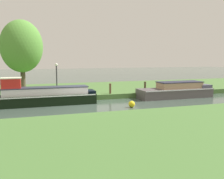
% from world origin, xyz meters
% --- Properties ---
extents(ground_plane, '(120.00, 120.00, 0.00)m').
position_xyz_m(ground_plane, '(0.00, 0.00, 0.00)').
color(ground_plane, '#3E4F44').
extents(riverbank_far, '(72.00, 10.00, 0.40)m').
position_xyz_m(riverbank_far, '(0.00, 7.00, 0.20)').
color(riverbank_far, '#486D33').
rests_on(riverbank_far, ground_plane).
extents(riverbank_near, '(72.00, 10.00, 0.40)m').
position_xyz_m(riverbank_near, '(0.00, -9.00, 0.20)').
color(riverbank_near, '#456E33').
rests_on(riverbank_near, ground_plane).
extents(black_barge, '(8.22, 1.56, 1.99)m').
position_xyz_m(black_barge, '(-3.07, 1.20, 0.63)').
color(black_barge, black).
rests_on(black_barge, ground_plane).
extents(slate_narrowboat, '(6.34, 1.89, 1.33)m').
position_xyz_m(slate_narrowboat, '(8.08, 1.20, 0.57)').
color(slate_narrowboat, '#514A4B').
rests_on(slate_narrowboat, ground_plane).
extents(willow_tree_left, '(3.68, 3.27, 6.24)m').
position_xyz_m(willow_tree_left, '(-4.19, 6.93, 4.30)').
color(willow_tree_left, brown).
rests_on(willow_tree_left, riverbank_far).
extents(lamp_post, '(0.24, 0.24, 2.49)m').
position_xyz_m(lamp_post, '(-1.54, 3.62, 2.00)').
color(lamp_post, '#333338').
rests_on(lamp_post, riverbank_far).
extents(mooring_post_near, '(0.18, 0.18, 0.89)m').
position_xyz_m(mooring_post_near, '(5.75, 2.43, 0.84)').
color(mooring_post_near, '#453826').
rests_on(mooring_post_near, riverbank_far).
extents(mooring_post_far, '(0.17, 0.17, 0.83)m').
position_xyz_m(mooring_post_far, '(2.62, 2.43, 0.82)').
color(mooring_post_far, '#543624').
rests_on(mooring_post_far, riverbank_far).
extents(channel_buoy, '(0.44, 0.44, 0.44)m').
position_xyz_m(channel_buoy, '(2.86, -1.53, 0.22)').
color(channel_buoy, yellow).
rests_on(channel_buoy, ground_plane).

